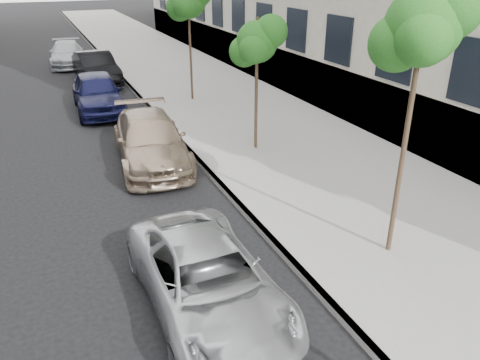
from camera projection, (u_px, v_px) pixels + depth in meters
ground at (288, 349)px, 7.43m from camera, size 160.00×160.00×0.00m
sidewalk at (161, 61)px, 28.90m from camera, size 6.40×72.00×0.14m
curb at (110, 65)px, 27.77m from camera, size 0.15×72.00×0.14m
tree_near at (424, 27)px, 7.91m from camera, size 1.68×1.48×5.29m
tree_mid at (258, 42)px, 13.79m from camera, size 1.61×1.41×4.11m
tree_far at (189, 0)px, 18.87m from camera, size 1.79×1.59×4.97m
minivan at (207, 280)px, 8.06m from camera, size 2.08×4.44×1.23m
suv at (151, 140)px, 14.12m from camera, size 2.49×5.08×1.42m
sedan_blue at (98, 93)px, 19.00m from camera, size 2.01×4.66×1.57m
sedan_black at (96, 68)px, 23.58m from camera, size 1.95×4.72×1.52m
sedan_rear at (67, 54)px, 27.63m from camera, size 2.29×4.82×1.36m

